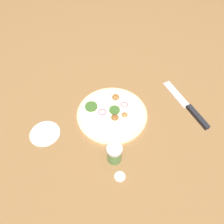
% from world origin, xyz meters
% --- Properties ---
extents(ground_plane, '(3.00, 3.00, 0.00)m').
position_xyz_m(ground_plane, '(0.00, 0.00, 0.00)').
color(ground_plane, brown).
extents(pizza, '(0.29, 0.29, 0.03)m').
position_xyz_m(pizza, '(-0.00, -0.00, 0.01)').
color(pizza, beige).
rests_on(pizza, ground_plane).
extents(knife, '(0.28, 0.12, 0.02)m').
position_xyz_m(knife, '(0.02, 0.34, 0.01)').
color(knife, silver).
rests_on(knife, ground_plane).
extents(spice_jar, '(0.05, 0.05, 0.08)m').
position_xyz_m(spice_jar, '(0.20, -0.01, 0.04)').
color(spice_jar, '#4C7F42').
rests_on(spice_jar, ground_plane).
extents(loose_cap, '(0.04, 0.04, 0.01)m').
position_xyz_m(loose_cap, '(0.27, 0.00, 0.00)').
color(loose_cap, beige).
rests_on(loose_cap, ground_plane).
extents(flour_patch, '(0.12, 0.12, 0.00)m').
position_xyz_m(flour_patch, '(0.06, -0.27, 0.00)').
color(flour_patch, white).
rests_on(flour_patch, ground_plane).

